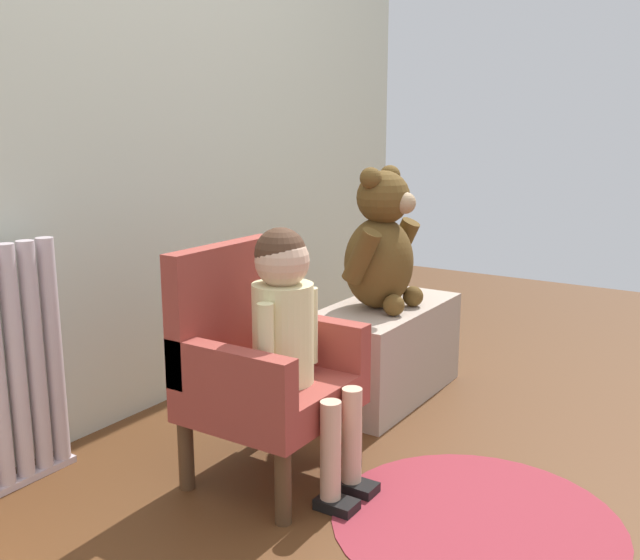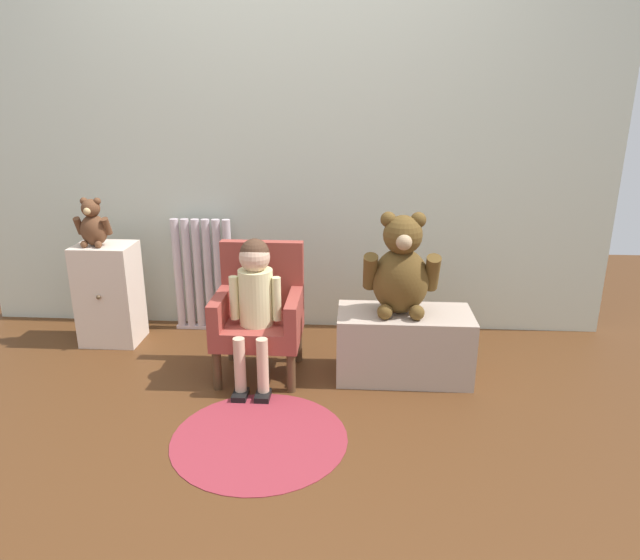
% 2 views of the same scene
% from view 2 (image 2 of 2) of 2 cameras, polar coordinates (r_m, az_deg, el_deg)
% --- Properties ---
extents(ground_plane, '(6.00, 6.00, 0.00)m').
position_cam_2_polar(ground_plane, '(2.60, -6.20, -14.39)').
color(ground_plane, '#502E16').
extents(back_wall, '(3.80, 0.05, 2.40)m').
position_cam_2_polar(back_wall, '(3.39, -3.37, 14.81)').
color(back_wall, beige).
rests_on(back_wall, ground_plane).
extents(radiator, '(0.37, 0.05, 0.69)m').
position_cam_2_polar(radiator, '(3.53, -11.57, 0.42)').
color(radiator, '#C4B3B9').
rests_on(radiator, ground_plane).
extents(small_dresser, '(0.32, 0.28, 0.59)m').
position_cam_2_polar(small_dresser, '(3.51, -20.31, -1.31)').
color(small_dresser, beige).
rests_on(small_dresser, ground_plane).
extents(child_armchair, '(0.43, 0.40, 0.67)m').
position_cam_2_polar(child_armchair, '(2.94, -6.05, -3.14)').
color(child_armchair, '#963B32').
rests_on(child_armchair, ground_plane).
extents(child_figure, '(0.25, 0.35, 0.74)m').
position_cam_2_polar(child_figure, '(2.79, -6.53, -1.13)').
color(child_figure, beige).
rests_on(child_figure, ground_plane).
extents(low_bench, '(0.68, 0.33, 0.35)m').
position_cam_2_polar(low_bench, '(2.96, 8.36, -6.40)').
color(low_bench, tan).
rests_on(low_bench, ground_plane).
extents(large_teddy_bear, '(0.37, 0.26, 0.51)m').
position_cam_2_polar(large_teddy_bear, '(2.82, 8.12, 1.02)').
color(large_teddy_bear, brown).
rests_on(large_teddy_bear, low_bench).
extents(small_teddy_bear, '(0.20, 0.14, 0.27)m').
position_cam_2_polar(small_teddy_bear, '(3.40, -21.75, 5.15)').
color(small_teddy_bear, brown).
rests_on(small_teddy_bear, small_dresser).
extents(floor_rug, '(0.75, 0.75, 0.01)m').
position_cam_2_polar(floor_rug, '(2.53, -6.07, -15.45)').
color(floor_rug, maroon).
rests_on(floor_rug, ground_plane).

